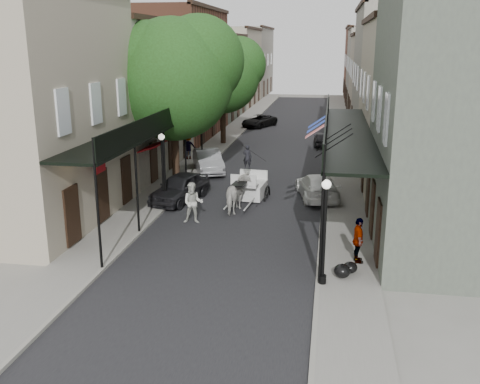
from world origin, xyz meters
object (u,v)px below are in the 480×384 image
at_px(lamppost_right_near, 324,231).
at_px(car_right_near, 317,186).
at_px(pedestrian_sidewalk_left, 188,146).
at_px(lamppost_right_far, 329,134).
at_px(carriage, 252,175).
at_px(lamppost_left, 163,169).
at_px(pedestrian_walking, 193,203).
at_px(car_left_mid, 208,161).
at_px(car_right_far, 323,139).
at_px(pedestrian_sidewalk_right, 358,240).
at_px(tree_near, 181,74).
at_px(car_left_far, 259,121).
at_px(tree_far, 227,73).
at_px(horse, 239,194).
at_px(car_left_near, 180,188).

relative_size(lamppost_right_near, car_right_near, 0.81).
bearing_deg(pedestrian_sidewalk_left, car_right_near, 117.88).
relative_size(lamppost_right_far, carriage, 1.20).
distance_m(lamppost_left, lamppost_right_far, 14.53).
xyz_separation_m(lamppost_left, carriage, (4.13, 2.80, -0.85)).
xyz_separation_m(pedestrian_walking, car_left_mid, (-1.60, 10.14, -0.23)).
bearing_deg(car_right_far, pedestrian_sidewalk_left, 35.13).
xyz_separation_m(pedestrian_walking, car_right_far, (5.60, 20.64, -0.38)).
relative_size(lamppost_right_near, pedestrian_sidewalk_left, 2.04).
height_order(pedestrian_sidewalk_right, car_left_mid, pedestrian_sidewalk_right).
bearing_deg(carriage, lamppost_right_near, -64.60).
height_order(lamppost_left, pedestrian_sidewalk_right, lamppost_left).
bearing_deg(lamppost_right_far, lamppost_left, -124.35).
bearing_deg(tree_near, pedestrian_walking, -70.83).
relative_size(pedestrian_sidewalk_left, car_right_near, 0.40).
bearing_deg(lamppost_left, pedestrian_walking, -45.58).
xyz_separation_m(pedestrian_walking, pedestrian_sidewalk_left, (-3.80, 13.40, 0.05)).
height_order(lamppost_left, car_left_far, lamppost_left).
height_order(lamppost_left, pedestrian_walking, lamppost_left).
distance_m(pedestrian_walking, pedestrian_sidewalk_right, 8.28).
bearing_deg(lamppost_right_near, tree_near, 124.27).
xyz_separation_m(lamppost_right_near, pedestrian_walking, (-6.10, 5.86, -1.07)).
xyz_separation_m(lamppost_left, car_left_far, (1.21, 27.92, -1.44)).
xyz_separation_m(lamppost_right_near, pedestrian_sidewalk_left, (-9.90, 19.26, -1.02)).
bearing_deg(lamppost_left, pedestrian_sidewalk_left, 98.59).
bearing_deg(pedestrian_walking, car_left_far, 82.73).
bearing_deg(pedestrian_sidewalk_left, car_right_far, -163.20).
bearing_deg(tree_far, car_left_mid, -86.37).
relative_size(lamppost_right_near, car_right_far, 1.07).
relative_size(horse, car_left_near, 0.50).
bearing_deg(car_left_near, tree_near, 115.49).
distance_m(lamppost_left, pedestrian_sidewalk_right, 11.22).
xyz_separation_m(lamppost_left, pedestrian_sidewalk_left, (-1.70, 11.26, -1.02)).
xyz_separation_m(lamppost_left, pedestrian_walking, (2.10, -2.14, -1.07)).
distance_m(lamppost_right_far, car_left_mid, 8.77).
relative_size(tree_far, pedestrian_sidewalk_left, 4.72).
bearing_deg(car_right_far, lamppost_left, 64.92).
distance_m(tree_far, lamppost_right_far, 11.05).
bearing_deg(horse, tree_far, -72.76).
distance_m(car_left_near, car_right_far, 18.70).
height_order(tree_near, car_left_near, tree_near).
relative_size(horse, pedestrian_sidewalk_left, 1.20).
height_order(tree_near, pedestrian_sidewalk_right, tree_near).
bearing_deg(carriage, horse, -90.00).
relative_size(car_left_far, car_right_far, 1.27).
distance_m(tree_near, pedestrian_walking, 8.67).
height_order(horse, car_left_near, horse).
relative_size(pedestrian_walking, car_left_far, 0.44).
relative_size(horse, pedestrian_walking, 1.12).
xyz_separation_m(car_left_near, car_right_near, (7.20, 1.76, -0.08)).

